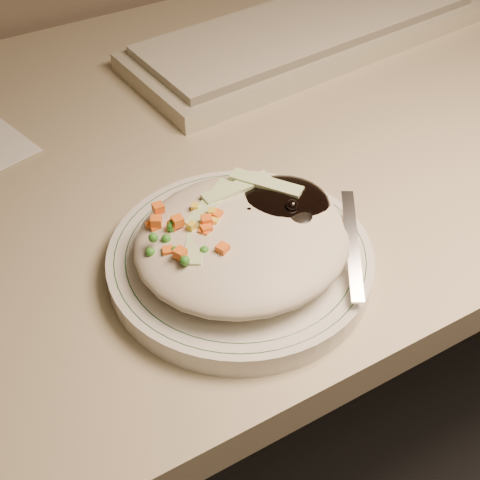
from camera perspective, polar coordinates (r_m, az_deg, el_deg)
desk at (r=0.90m, az=-4.01°, el=-2.12°), size 1.40×0.70×0.74m
plate at (r=0.60m, az=0.00°, el=-1.79°), size 0.24×0.24×0.02m
plate_rim at (r=0.60m, az=0.00°, el=-1.11°), size 0.23×0.23×0.00m
meal at (r=0.58m, az=0.40°, el=0.50°), size 0.21×0.19×0.05m
keyboard at (r=0.96m, az=5.88°, el=17.18°), size 0.52×0.23×0.04m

